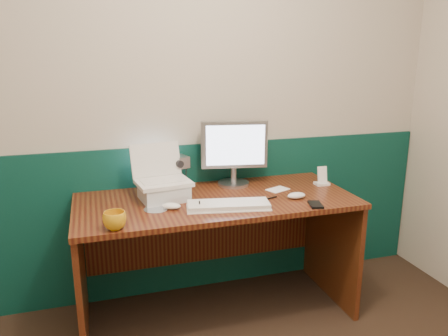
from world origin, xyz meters
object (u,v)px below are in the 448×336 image
object	(u,v)px
mug	(115,221)
camcorder	(181,171)
monitor	(234,153)
keyboard	(228,206)
laptop	(163,164)
desk	(217,257)

from	to	relation	value
mug	camcorder	distance (m)	0.72
mug	camcorder	bearing A→B (deg)	52.27
monitor	camcorder	xyz separation A→B (m)	(-0.33, 0.04, -0.10)
monitor	keyboard	world-z (taller)	monitor
laptop	desk	bearing A→B (deg)	-21.58
monitor	camcorder	size ratio (longest dim) A/B	1.98
monitor	mug	xyz separation A→B (m)	(-0.77, -0.52, -0.16)
desk	camcorder	size ratio (longest dim) A/B	7.66
desk	camcorder	world-z (taller)	camcorder
mug	camcorder	size ratio (longest dim) A/B	0.53
keyboard	laptop	bearing A→B (deg)	152.53
desk	monitor	bearing A→B (deg)	51.91
desk	laptop	bearing A→B (deg)	166.63
desk	keyboard	size ratio (longest dim) A/B	3.62
laptop	monitor	world-z (taller)	monitor
camcorder	monitor	bearing A→B (deg)	-24.99
monitor	camcorder	distance (m)	0.35
desk	laptop	distance (m)	0.66
desk	keyboard	xyz separation A→B (m)	(0.02, -0.17, 0.39)
desk	camcorder	distance (m)	0.57
mug	camcorder	world-z (taller)	camcorder
desk	laptop	world-z (taller)	laptop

